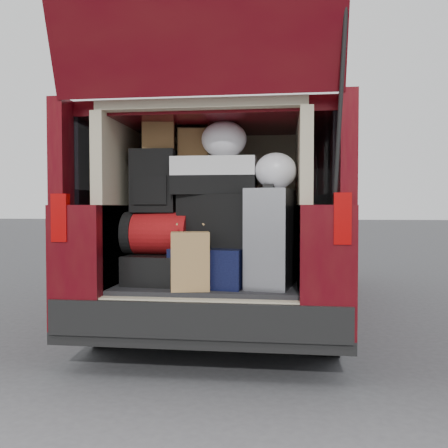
# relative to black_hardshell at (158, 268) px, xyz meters

# --- Properties ---
(ground) EXTENTS (80.00, 80.00, 0.00)m
(ground) POSITION_rel_black_hardshell_xyz_m (0.37, -0.15, -0.65)
(ground) COLOR #39393C
(ground) RESTS_ON ground
(minivan) EXTENTS (1.90, 5.35, 2.77)m
(minivan) POSITION_rel_black_hardshell_xyz_m (0.37, 1.71, 0.26)
(minivan) COLOR black
(minivan) RESTS_ON ground
(load_floor) EXTENTS (1.24, 1.05, 0.55)m
(load_floor) POSITION_rel_black_hardshell_xyz_m (0.37, 0.13, -0.38)
(load_floor) COLOR black
(load_floor) RESTS_ON ground
(black_hardshell) EXTENTS (0.41, 0.54, 0.20)m
(black_hardshell) POSITION_rel_black_hardshell_xyz_m (0.00, 0.00, 0.00)
(black_hardshell) COLOR black
(black_hardshell) RESTS_ON load_floor
(navy_hardshell) EXTENTS (0.57, 0.66, 0.26)m
(navy_hardshell) POSITION_rel_black_hardshell_xyz_m (0.41, 0.01, 0.03)
(navy_hardshell) COLOR black
(navy_hardshell) RESTS_ON load_floor
(silver_roller) EXTENTS (0.35, 0.48, 0.66)m
(silver_roller) POSITION_rel_black_hardshell_xyz_m (0.80, -0.09, 0.23)
(silver_roller) COLOR silver
(silver_roller) RESTS_ON load_floor
(kraft_bag) EXTENTS (0.27, 0.20, 0.38)m
(kraft_bag) POSITION_rel_black_hardshell_xyz_m (0.29, -0.30, 0.09)
(kraft_bag) COLOR #A5794A
(kraft_bag) RESTS_ON load_floor
(red_duffel) EXTENTS (0.47, 0.32, 0.30)m
(red_duffel) POSITION_rel_black_hardshell_xyz_m (0.00, -0.02, 0.25)
(red_duffel) COLOR #A00E16
(red_duffel) RESTS_ON black_hardshell
(black_soft_case) EXTENTS (0.56, 0.40, 0.36)m
(black_soft_case) POSITION_rel_black_hardshell_xyz_m (0.43, 0.01, 0.34)
(black_soft_case) COLOR black
(black_soft_case) RESTS_ON navy_hardshell
(backpack) EXTENTS (0.32, 0.21, 0.44)m
(backpack) POSITION_rel_black_hardshell_xyz_m (-0.03, 0.01, 0.62)
(backpack) COLOR black
(backpack) RESTS_ON red_duffel
(twotone_duffel) EXTENTS (0.58, 0.30, 0.26)m
(twotone_duffel) POSITION_rel_black_hardshell_xyz_m (0.41, 0.02, 0.65)
(twotone_duffel) COLOR silver
(twotone_duffel) RESTS_ON black_soft_case
(grocery_sack_lower) EXTENTS (0.25, 0.21, 0.20)m
(grocery_sack_lower) POSITION_rel_black_hardshell_xyz_m (0.00, 0.03, 0.94)
(grocery_sack_lower) COLOR brown
(grocery_sack_lower) RESTS_ON backpack
(grocery_sack_upper) EXTENTS (0.25, 0.22, 0.22)m
(grocery_sack_upper) POSITION_rel_black_hardshell_xyz_m (0.23, 0.12, 0.89)
(grocery_sack_upper) COLOR brown
(grocery_sack_upper) RESTS_ON twotone_duffel
(plastic_bag_center) EXTENTS (0.36, 0.34, 0.25)m
(plastic_bag_center) POSITION_rel_black_hardshell_xyz_m (0.47, 0.02, 0.91)
(plastic_bag_center) COLOR silver
(plastic_bag_center) RESTS_ON twotone_duffel
(plastic_bag_right) EXTENTS (0.32, 0.30, 0.24)m
(plastic_bag_right) POSITION_rel_black_hardshell_xyz_m (0.84, -0.09, 0.68)
(plastic_bag_right) COLOR silver
(plastic_bag_right) RESTS_ON silver_roller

